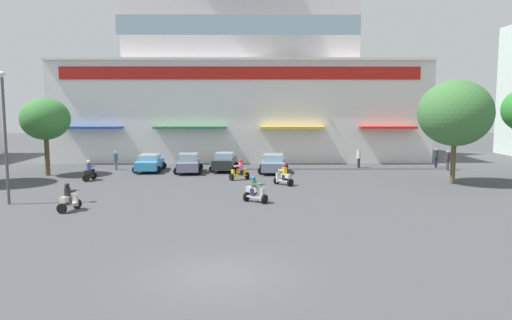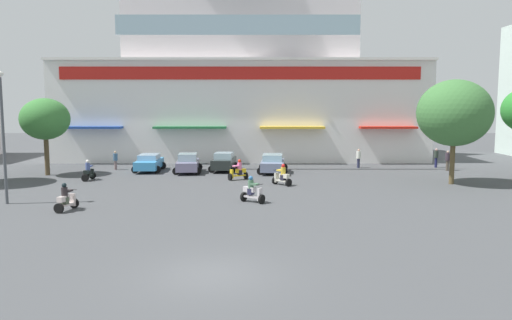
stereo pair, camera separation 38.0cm
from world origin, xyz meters
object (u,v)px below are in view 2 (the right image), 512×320
(parked_car_1, at_px, (190,163))
(streetlamp_near, at_px, (5,128))
(scooter_rider_4, at_px, (254,191))
(scooter_rider_5, at_px, (90,172))
(scooter_rider_7, at_px, (240,171))
(plaza_tree_0, at_px, (47,119))
(pedestrian_1, at_px, (438,157))
(plaza_tree_1, at_px, (456,113))
(parked_car_0, at_px, (151,162))
(parked_car_2, at_px, (226,162))
(scooter_rider_2, at_px, (68,199))
(pedestrian_0, at_px, (117,159))
(pedestrian_2, at_px, (450,159))
(pedestrian_3, at_px, (360,157))
(parked_car_3, at_px, (274,163))
(scooter_rider_6, at_px, (284,176))

(parked_car_1, height_order, streetlamp_near, streetlamp_near)
(scooter_rider_4, relative_size, scooter_rider_5, 1.00)
(scooter_rider_7, bearing_deg, scooter_rider_5, -178.62)
(plaza_tree_0, bearing_deg, scooter_rider_4, -33.51)
(plaza_tree_0, height_order, pedestrian_1, plaza_tree_0)
(plaza_tree_1, height_order, pedestrian_1, plaza_tree_1)
(parked_car_0, distance_m, parked_car_2, 6.18)
(parked_car_1, xyz_separation_m, parked_car_2, (2.87, 1.01, 0.00))
(parked_car_1, height_order, scooter_rider_5, parked_car_1)
(parked_car_2, bearing_deg, pedestrian_1, 6.75)
(parked_car_0, xyz_separation_m, scooter_rider_2, (-1.11, -15.13, -0.11))
(pedestrian_0, height_order, pedestrian_2, pedestrian_2)
(pedestrian_1, xyz_separation_m, pedestrian_2, (0.22, -2.04, -0.00))
(scooter_rider_2, bearing_deg, pedestrian_3, 42.36)
(streetlamp_near, bearing_deg, scooter_rider_2, -24.09)
(plaza_tree_0, xyz_separation_m, parked_car_0, (7.48, 2.28, -3.65))
(pedestrian_2, bearing_deg, pedestrian_1, 96.07)
(parked_car_3, bearing_deg, scooter_rider_7, -125.91)
(plaza_tree_1, xyz_separation_m, streetlamp_near, (-27.59, -6.81, -0.68))
(parked_car_3, height_order, pedestrian_0, pedestrian_0)
(scooter_rider_5, distance_m, pedestrian_0, 5.73)
(parked_car_0, xyz_separation_m, scooter_rider_6, (10.63, -7.06, -0.11))
(scooter_rider_2, bearing_deg, pedestrian_2, 30.76)
(parked_car_2, height_order, scooter_rider_4, parked_car_2)
(pedestrian_2, bearing_deg, scooter_rider_2, -149.24)
(pedestrian_2, xyz_separation_m, streetlamp_near, (-29.93, -13.63, 3.30))
(parked_car_1, height_order, scooter_rider_6, parked_car_1)
(plaza_tree_0, height_order, scooter_rider_7, plaza_tree_0)
(streetlamp_near, bearing_deg, scooter_rider_6, 21.72)
(parked_car_0, distance_m, parked_car_3, 10.24)
(scooter_rider_2, distance_m, streetlamp_near, 5.70)
(scooter_rider_6, bearing_deg, pedestrian_2, 27.43)
(parked_car_2, relative_size, pedestrian_2, 2.36)
(scooter_rider_5, distance_m, pedestrian_1, 28.89)
(plaza_tree_1, height_order, pedestrian_2, plaza_tree_1)
(parked_car_2, bearing_deg, scooter_rider_4, -79.40)
(scooter_rider_6, bearing_deg, scooter_rider_2, -145.51)
(parked_car_0, xyz_separation_m, pedestrian_1, (24.59, 2.33, 0.23))
(pedestrian_3, bearing_deg, scooter_rider_5, -161.82)
(parked_car_3, bearing_deg, parked_car_2, 164.53)
(scooter_rider_5, xyz_separation_m, streetlamp_near, (-1.74, -8.47, 3.64))
(parked_car_0, bearing_deg, pedestrian_3, 6.64)
(pedestrian_1, height_order, streetlamp_near, streetlamp_near)
(scooter_rider_4, distance_m, scooter_rider_5, 14.47)
(parked_car_0, relative_size, pedestrian_2, 2.50)
(plaza_tree_1, xyz_separation_m, pedestrian_1, (2.12, 8.85, -3.98))
(plaza_tree_1, bearing_deg, scooter_rider_2, -159.95)
(parked_car_3, height_order, scooter_rider_5, scooter_rider_5)
(scooter_rider_5, bearing_deg, scooter_rider_2, -77.51)
(scooter_rider_6, bearing_deg, pedestrian_3, 52.07)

